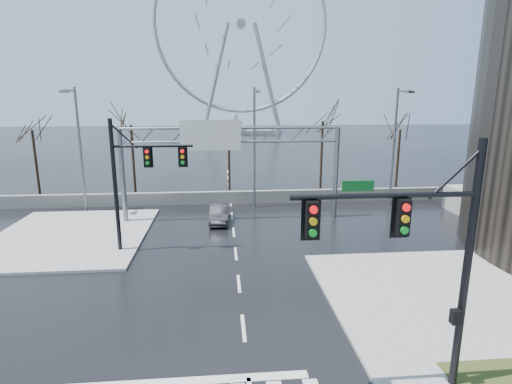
{
  "coord_description": "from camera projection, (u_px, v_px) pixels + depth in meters",
  "views": [
    {
      "loc": [
        -0.76,
        -14.51,
        9.03
      ],
      "look_at": [
        1.14,
        7.08,
        4.0
      ],
      "focal_mm": 28.0,
      "sensor_mm": 36.0,
      "label": 1
    }
  ],
  "objects": [
    {
      "name": "ground",
      "position": [
        243.0,
        328.0,
        16.19
      ],
      "size": [
        260.0,
        260.0,
        0.0
      ],
      "primitive_type": "plane",
      "color": "black",
      "rests_on": "ground"
    },
    {
      "name": "sidewalk_right_ext",
      "position": [
        451.0,
        293.0,
        18.96
      ],
      "size": [
        12.0,
        10.0,
        0.15
      ],
      "primitive_type": "cube",
      "color": "gray",
      "rests_on": "ground"
    },
    {
      "name": "sidewalk_far",
      "position": [
        70.0,
        236.0,
        26.87
      ],
      "size": [
        10.0,
        12.0,
        0.15
      ],
      "primitive_type": "cube",
      "color": "gray",
      "rests_on": "ground"
    },
    {
      "name": "barrier_wall",
      "position": [
        231.0,
        197.0,
        35.47
      ],
      "size": [
        52.0,
        0.5,
        1.1
      ],
      "primitive_type": "cube",
      "color": "slate",
      "rests_on": "ground"
    },
    {
      "name": "signal_mast_near",
      "position": [
        426.0,
        246.0,
        11.6
      ],
      "size": [
        5.52,
        0.41,
        8.0
      ],
      "color": "black",
      "rests_on": "ground"
    },
    {
      "name": "signal_mast_far",
      "position": [
        134.0,
        173.0,
        23.29
      ],
      "size": [
        4.72,
        0.41,
        8.0
      ],
      "color": "black",
      "rests_on": "ground"
    },
    {
      "name": "sign_gantry",
      "position": [
        226.0,
        153.0,
        29.5
      ],
      "size": [
        16.36,
        0.4,
        7.6
      ],
      "color": "slate",
      "rests_on": "ground"
    },
    {
      "name": "streetlight_left",
      "position": [
        78.0,
        140.0,
        31.45
      ],
      "size": [
        0.5,
        2.55,
        10.0
      ],
      "color": "slate",
      "rests_on": "ground"
    },
    {
      "name": "streetlight_mid",
      "position": [
        255.0,
        139.0,
        32.65
      ],
      "size": [
        0.5,
        2.55,
        10.0
      ],
      "color": "slate",
      "rests_on": "ground"
    },
    {
      "name": "streetlight_right",
      "position": [
        396.0,
        138.0,
        33.67
      ],
      "size": [
        0.5,
        2.55,
        10.0
      ],
      "color": "slate",
      "rests_on": "ground"
    },
    {
      "name": "tree_far_left",
      "position": [
        33.0,
        138.0,
        36.68
      ],
      "size": [
        3.5,
        3.5,
        7.0
      ],
      "color": "black",
      "rests_on": "ground"
    },
    {
      "name": "tree_left",
      "position": [
        131.0,
        133.0,
        36.87
      ],
      "size": [
        3.75,
        3.75,
        7.5
      ],
      "color": "black",
      "rests_on": "ground"
    },
    {
      "name": "tree_center",
      "position": [
        229.0,
        140.0,
        38.79
      ],
      "size": [
        3.25,
        3.25,
        6.5
      ],
      "color": "black",
      "rests_on": "ground"
    },
    {
      "name": "tree_right",
      "position": [
        322.0,
        130.0,
        38.35
      ],
      "size": [
        3.9,
        3.9,
        7.8
      ],
      "color": "black",
      "rests_on": "ground"
    },
    {
      "name": "tree_far_right",
      "position": [
        400.0,
        137.0,
        39.7
      ],
      "size": [
        3.4,
        3.4,
        6.8
      ],
      "color": "black",
      "rests_on": "ground"
    },
    {
      "name": "ferris_wheel",
      "position": [
        241.0,
        32.0,
        102.88
      ],
      "size": [
        45.0,
        6.0,
        50.91
      ],
      "color": "gray",
      "rests_on": "ground"
    },
    {
      "name": "car",
      "position": [
        219.0,
        214.0,
        30.0
      ],
      "size": [
        1.49,
        3.95,
        1.29
      ],
      "primitive_type": "imported",
      "rotation": [
        0.0,
        0.0,
        -0.03
      ],
      "color": "black",
      "rests_on": "ground"
    }
  ]
}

